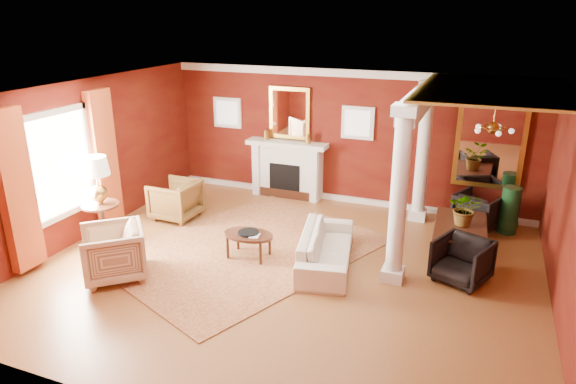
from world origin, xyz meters
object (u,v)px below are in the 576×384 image
at_px(coffee_table, 249,236).
at_px(dining_table, 462,231).
at_px(sofa, 326,242).
at_px(armchair_stripe, 113,250).
at_px(armchair_leopard, 175,198).
at_px(side_table, 98,185).

height_order(coffee_table, dining_table, dining_table).
bearing_deg(dining_table, sofa, 118.51).
bearing_deg(sofa, armchair_stripe, 107.09).
height_order(sofa, armchair_leopard, armchair_leopard).
height_order(armchair_stripe, dining_table, armchair_stripe).
bearing_deg(coffee_table, dining_table, 23.80).
relative_size(armchair_leopard, dining_table, 0.57).
bearing_deg(armchair_stripe, coffee_table, 88.70).
relative_size(sofa, armchair_leopard, 2.34).
height_order(sofa, dining_table, dining_table).
height_order(armchair_leopard, armchair_stripe, armchair_stripe).
xyz_separation_m(sofa, dining_table, (2.07, 1.25, 0.03)).
bearing_deg(armchair_leopard, dining_table, 96.61).
relative_size(armchair_leopard, armchair_stripe, 0.92).
distance_m(armchair_stripe, side_table, 1.57).
bearing_deg(sofa, coffee_table, 88.71).
distance_m(sofa, side_table, 4.17).
height_order(armchair_stripe, side_table, side_table).
xyz_separation_m(armchair_stripe, coffee_table, (1.69, 1.42, -0.07)).
bearing_deg(side_table, coffee_table, 9.17).
distance_m(armchair_leopard, dining_table, 5.57).
bearing_deg(coffee_table, side_table, -170.83).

